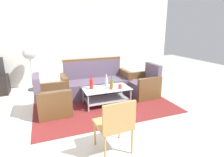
{
  "coord_description": "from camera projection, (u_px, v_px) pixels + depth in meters",
  "views": [
    {
      "loc": [
        -1.27,
        -3.0,
        1.78
      ],
      "look_at": [
        0.18,
        0.75,
        0.65
      ],
      "focal_mm": 29.06,
      "sensor_mm": 36.0,
      "label": 1
    }
  ],
  "objects": [
    {
      "name": "ground_plane",
      "position": [
        117.0,
        120.0,
        3.62
      ],
      "size": [
        14.0,
        14.0,
        0.0
      ],
      "primitive_type": "plane",
      "color": "beige"
    },
    {
      "name": "wall_back",
      "position": [
        82.0,
        40.0,
        5.99
      ],
      "size": [
        6.52,
        0.12,
        2.8
      ],
      "color": "silver",
      "rests_on": "ground"
    },
    {
      "name": "rug",
      "position": [
        104.0,
        104.0,
        4.38
      ],
      "size": [
        3.17,
        2.18,
        0.01
      ],
      "primitive_type": "cube",
      "color": "maroon",
      "rests_on": "ground"
    },
    {
      "name": "couch",
      "position": [
        96.0,
        84.0,
        4.92
      ],
      "size": [
        1.81,
        0.77,
        0.96
      ],
      "rotation": [
        0.0,
        0.0,
        3.16
      ],
      "color": "#5B4C60",
      "rests_on": "rug"
    },
    {
      "name": "armchair_left",
      "position": [
        52.0,
        101.0,
        3.85
      ],
      "size": [
        0.7,
        0.76,
        0.85
      ],
      "rotation": [
        0.0,
        0.0,
        -1.57
      ],
      "color": "#5B4C60",
      "rests_on": "rug"
    },
    {
      "name": "armchair_right",
      "position": [
        144.0,
        86.0,
        4.84
      ],
      "size": [
        0.72,
        0.78,
        0.85
      ],
      "rotation": [
        0.0,
        0.0,
        1.6
      ],
      "color": "#5B4C60",
      "rests_on": "rug"
    },
    {
      "name": "coffee_table",
      "position": [
        107.0,
        94.0,
        4.3
      ],
      "size": [
        1.1,
        0.6,
        0.4
      ],
      "color": "silver",
      "rests_on": "rug"
    },
    {
      "name": "bottle_green",
      "position": [
        112.0,
        83.0,
        4.26
      ],
      "size": [
        0.08,
        0.08,
        0.28
      ],
      "color": "#2D8C38",
      "rests_on": "coffee_table"
    },
    {
      "name": "bottle_brown",
      "position": [
        111.0,
        85.0,
        4.16
      ],
      "size": [
        0.07,
        0.07,
        0.25
      ],
      "color": "brown",
      "rests_on": "coffee_table"
    },
    {
      "name": "bottle_red",
      "position": [
        91.0,
        84.0,
        4.19
      ],
      "size": [
        0.08,
        0.08,
        0.31
      ],
      "color": "red",
      "rests_on": "coffee_table"
    },
    {
      "name": "bottle_clear",
      "position": [
        106.0,
        81.0,
        4.42
      ],
      "size": [
        0.08,
        0.08,
        0.29
      ],
      "color": "silver",
      "rests_on": "coffee_table"
    },
    {
      "name": "cup",
      "position": [
        120.0,
        87.0,
        4.21
      ],
      "size": [
        0.08,
        0.08,
        0.1
      ],
      "primitive_type": "cylinder",
      "color": "red",
      "rests_on": "coffee_table"
    },
    {
      "name": "pedestal_fan",
      "position": [
        29.0,
        56.0,
        5.12
      ],
      "size": [
        0.36,
        0.36,
        1.27
      ],
      "color": "#2D2D33",
      "rests_on": "ground"
    },
    {
      "name": "wicker_chair",
      "position": [
        115.0,
        122.0,
        2.55
      ],
      "size": [
        0.5,
        0.5,
        0.84
      ],
      "rotation": [
        0.0,
        0.0,
        0.05
      ],
      "color": "#AD844C",
      "rests_on": "ground"
    }
  ]
}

